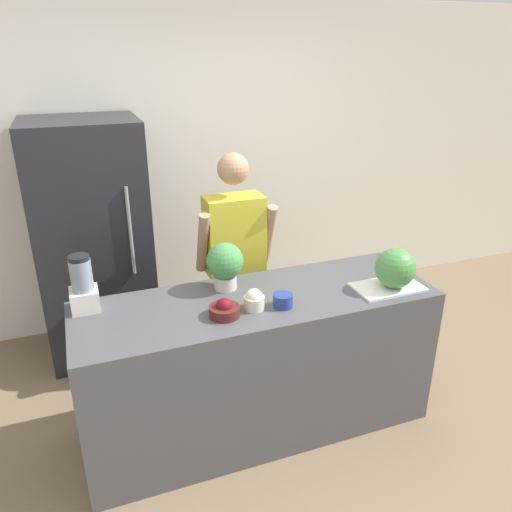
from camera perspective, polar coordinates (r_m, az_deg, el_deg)
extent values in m
plane|color=#7F6B51|center=(3.16, 2.58, -22.25)|extent=(14.00, 14.00, 0.00)
cube|color=white|center=(4.25, -7.91, 9.96)|extent=(8.00, 0.06, 2.60)
cube|color=#4C4C51|center=(3.11, 0.23, -12.21)|extent=(2.09, 0.68, 0.90)
cube|color=#232328|center=(3.89, -18.05, 1.51)|extent=(0.79, 0.69, 1.78)
cylinder|color=gray|center=(3.50, -14.17, 2.75)|extent=(0.02, 0.02, 0.62)
cube|color=#4C608C|center=(3.69, -2.32, -7.22)|extent=(0.30, 0.18, 0.77)
cube|color=gold|center=(3.41, -2.50, 2.40)|extent=(0.40, 0.22, 0.55)
sphere|color=tan|center=(3.28, -2.64, 9.92)|extent=(0.21, 0.21, 0.21)
cylinder|color=tan|center=(3.32, -6.10, 1.51)|extent=(0.07, 0.22, 0.46)
cylinder|color=tan|center=(3.45, 1.39, 2.52)|extent=(0.07, 0.22, 0.46)
cube|color=white|center=(3.08, 14.81, -3.45)|extent=(0.41, 0.25, 0.01)
sphere|color=#4C8C47|center=(3.04, 15.63, -1.34)|extent=(0.24, 0.24, 0.24)
cylinder|color=#511E19|center=(2.68, -3.64, -6.31)|extent=(0.17, 0.17, 0.06)
sphere|color=maroon|center=(2.67, -3.65, -5.78)|extent=(0.09, 0.09, 0.09)
cylinder|color=beige|center=(2.74, -0.21, -5.37)|extent=(0.11, 0.11, 0.07)
sphere|color=white|center=(2.73, -0.22, -4.69)|extent=(0.09, 0.09, 0.09)
cylinder|color=navy|center=(2.77, 3.09, -5.09)|extent=(0.11, 0.11, 0.07)
cube|color=silver|center=(2.88, -18.97, -4.74)|extent=(0.15, 0.15, 0.12)
cylinder|color=gray|center=(2.82, -19.35, -2.07)|extent=(0.12, 0.12, 0.18)
cylinder|color=black|center=(2.78, -19.62, -0.20)|extent=(0.11, 0.11, 0.02)
cylinder|color=beige|center=(2.97, -3.53, -2.98)|extent=(0.13, 0.13, 0.08)
sphere|color=#478E4C|center=(2.92, -3.59, -0.59)|extent=(0.22, 0.22, 0.22)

